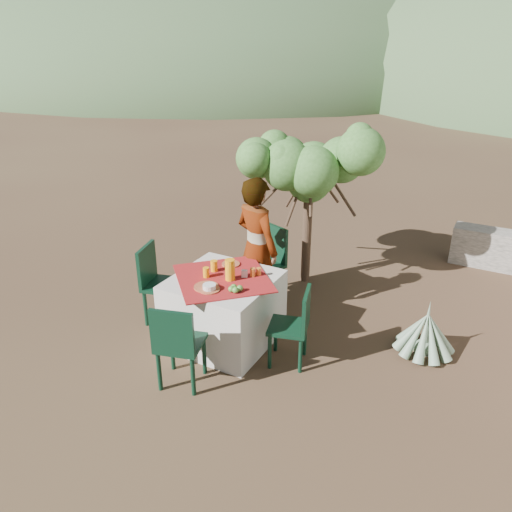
{
  "coord_description": "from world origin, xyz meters",
  "views": [
    {
      "loc": [
        3.02,
        -3.98,
        3.1
      ],
      "look_at": [
        0.66,
        0.34,
        0.89
      ],
      "focal_mm": 35.0,
      "sensor_mm": 36.0,
      "label": 1
    }
  ],
  "objects_px": {
    "person": "(257,248)",
    "agave": "(425,333)",
    "chair_far": "(267,259)",
    "chair_left": "(157,280)",
    "shrub_tree": "(315,174)",
    "juice_pitcher": "(230,270)",
    "chair_right": "(295,324)",
    "table": "(224,309)",
    "chair_near": "(178,343)"
  },
  "relations": [
    {
      "from": "table",
      "to": "chair_far",
      "type": "height_order",
      "value": "chair_far"
    },
    {
      "from": "chair_near",
      "to": "shrub_tree",
      "type": "bearing_deg",
      "value": -110.12
    },
    {
      "from": "table",
      "to": "shrub_tree",
      "type": "height_order",
      "value": "shrub_tree"
    },
    {
      "from": "shrub_tree",
      "to": "juice_pitcher",
      "type": "height_order",
      "value": "shrub_tree"
    },
    {
      "from": "table",
      "to": "chair_right",
      "type": "xyz_separation_m",
      "value": [
        0.85,
        -0.01,
        0.08
      ]
    },
    {
      "from": "table",
      "to": "chair_right",
      "type": "distance_m",
      "value": 0.85
    },
    {
      "from": "chair_near",
      "to": "chair_left",
      "type": "xyz_separation_m",
      "value": [
        -0.96,
        0.89,
        0.02
      ]
    },
    {
      "from": "shrub_tree",
      "to": "agave",
      "type": "distance_m",
      "value": 2.36
    },
    {
      "from": "chair_left",
      "to": "chair_near",
      "type": "bearing_deg",
      "value": -148.19
    },
    {
      "from": "table",
      "to": "juice_pitcher",
      "type": "relative_size",
      "value": 5.78
    },
    {
      "from": "person",
      "to": "agave",
      "type": "bearing_deg",
      "value": -157.04
    },
    {
      "from": "shrub_tree",
      "to": "agave",
      "type": "height_order",
      "value": "shrub_tree"
    },
    {
      "from": "chair_far",
      "to": "chair_left",
      "type": "distance_m",
      "value": 1.38
    },
    {
      "from": "table",
      "to": "shrub_tree",
      "type": "xyz_separation_m",
      "value": [
        0.25,
        1.83,
        1.1
      ]
    },
    {
      "from": "chair_left",
      "to": "juice_pitcher",
      "type": "bearing_deg",
      "value": -105.63
    },
    {
      "from": "person",
      "to": "agave",
      "type": "distance_m",
      "value": 2.05
    },
    {
      "from": "chair_far",
      "to": "agave",
      "type": "relative_size",
      "value": 1.4
    },
    {
      "from": "chair_near",
      "to": "chair_left",
      "type": "relative_size",
      "value": 0.96
    },
    {
      "from": "juice_pitcher",
      "to": "person",
      "type": "bearing_deg",
      "value": 95.6
    },
    {
      "from": "chair_far",
      "to": "shrub_tree",
      "type": "bearing_deg",
      "value": 89.44
    },
    {
      "from": "chair_far",
      "to": "person",
      "type": "distance_m",
      "value": 0.5
    },
    {
      "from": "chair_right",
      "to": "person",
      "type": "bearing_deg",
      "value": -146.36
    },
    {
      "from": "chair_near",
      "to": "person",
      "type": "bearing_deg",
      "value": -104.8
    },
    {
      "from": "shrub_tree",
      "to": "juice_pitcher",
      "type": "xyz_separation_m",
      "value": [
        -0.16,
        -1.83,
        -0.6
      ]
    },
    {
      "from": "table",
      "to": "juice_pitcher",
      "type": "distance_m",
      "value": 0.5
    },
    {
      "from": "chair_left",
      "to": "shrub_tree",
      "type": "distance_m",
      "value": 2.36
    },
    {
      "from": "chair_right",
      "to": "person",
      "type": "distance_m",
      "value": 1.15
    },
    {
      "from": "agave",
      "to": "chair_left",
      "type": "bearing_deg",
      "value": -164.43
    },
    {
      "from": "chair_far",
      "to": "chair_right",
      "type": "height_order",
      "value": "chair_far"
    },
    {
      "from": "chair_right",
      "to": "agave",
      "type": "bearing_deg",
      "value": 110.38
    },
    {
      "from": "juice_pitcher",
      "to": "shrub_tree",
      "type": "bearing_deg",
      "value": 85.0
    },
    {
      "from": "chair_near",
      "to": "person",
      "type": "distance_m",
      "value": 1.62
    },
    {
      "from": "chair_left",
      "to": "shrub_tree",
      "type": "xyz_separation_m",
      "value": [
        1.15,
        1.82,
        0.97
      ]
    },
    {
      "from": "shrub_tree",
      "to": "chair_right",
      "type": "bearing_deg",
      "value": -72.0
    },
    {
      "from": "chair_right",
      "to": "agave",
      "type": "xyz_separation_m",
      "value": [
        1.13,
        0.82,
        -0.23
      ]
    },
    {
      "from": "chair_near",
      "to": "agave",
      "type": "distance_m",
      "value": 2.57
    },
    {
      "from": "chair_near",
      "to": "person",
      "type": "relative_size",
      "value": 0.53
    },
    {
      "from": "chair_right",
      "to": "agave",
      "type": "relative_size",
      "value": 1.22
    },
    {
      "from": "table",
      "to": "juice_pitcher",
      "type": "height_order",
      "value": "juice_pitcher"
    },
    {
      "from": "chair_near",
      "to": "juice_pitcher",
      "type": "bearing_deg",
      "value": -108.32
    },
    {
      "from": "chair_near",
      "to": "chair_right",
      "type": "bearing_deg",
      "value": -148.18
    },
    {
      "from": "chair_far",
      "to": "agave",
      "type": "bearing_deg",
      "value": 13.05
    },
    {
      "from": "chair_near",
      "to": "shrub_tree",
      "type": "xyz_separation_m",
      "value": [
        0.2,
        2.71,
        0.99
      ]
    },
    {
      "from": "chair_near",
      "to": "juice_pitcher",
      "type": "relative_size",
      "value": 3.94
    },
    {
      "from": "juice_pitcher",
      "to": "table",
      "type": "bearing_deg",
      "value": 179.67
    },
    {
      "from": "chair_left",
      "to": "agave",
      "type": "bearing_deg",
      "value": -89.56
    },
    {
      "from": "person",
      "to": "juice_pitcher",
      "type": "relative_size",
      "value": 7.45
    },
    {
      "from": "person",
      "to": "agave",
      "type": "relative_size",
      "value": 2.48
    },
    {
      "from": "chair_left",
      "to": "agave",
      "type": "xyz_separation_m",
      "value": [
        2.87,
        0.8,
        -0.28
      ]
    },
    {
      "from": "juice_pitcher",
      "to": "chair_far",
      "type": "bearing_deg",
      "value": 96.82
    }
  ]
}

